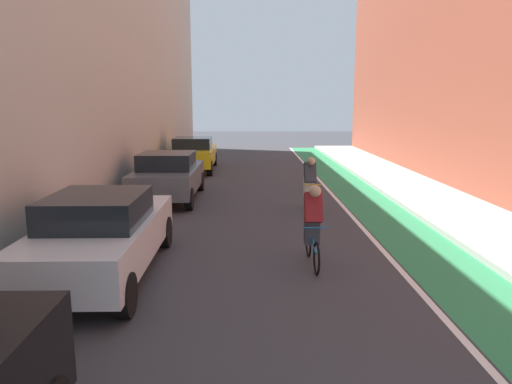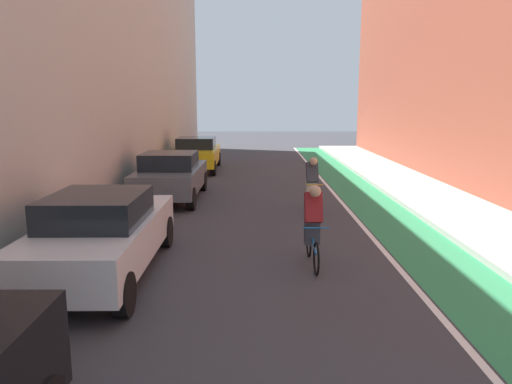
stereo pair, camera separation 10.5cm
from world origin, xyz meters
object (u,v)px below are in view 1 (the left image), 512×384
Objects in this scene: parked_sedan_white at (102,234)px; parked_sedan_gray at (168,176)px; cyclist_mid at (313,224)px; cyclist_trailing at (310,182)px; parked_sedan_yellow_cab at (193,153)px.

parked_sedan_gray is (-0.00, 6.92, -0.00)m from parked_sedan_white.
parked_sedan_white is 2.73× the size of cyclist_mid.
cyclist_trailing is at bearing -21.91° from parked_sedan_gray.
parked_sedan_yellow_cab is at bearing 90.00° from parked_sedan_white.
parked_sedan_gray is 2.58× the size of cyclist_trailing.
cyclist_mid is at bearing -59.12° from parked_sedan_gray.
parked_sedan_white is 6.92m from parked_sedan_gray.
cyclist_trailing is (4.31, 5.19, 0.06)m from parked_sedan_white.
parked_sedan_yellow_cab is at bearing 116.65° from cyclist_trailing.
cyclist_mid reaches higher than parked_sedan_yellow_cab.
parked_sedan_gray is 7.40m from cyclist_mid.
parked_sedan_white and parked_sedan_gray have the same top height.
parked_sedan_gray is 4.64m from cyclist_trailing.
parked_sedan_yellow_cab is 2.75× the size of cyclist_mid.
cyclist_mid is 1.00× the size of cyclist_trailing.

